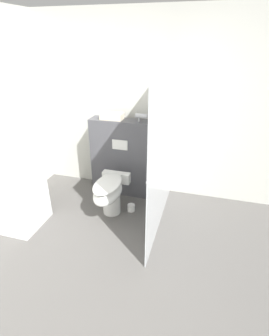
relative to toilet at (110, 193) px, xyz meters
name	(u,v)px	position (x,y,z in m)	size (l,w,h in m)	color
ground_plane	(79,292)	(0.15, -1.22, -0.34)	(12.00, 12.00, 0.00)	#565451
wall_back	(139,108)	(0.15, 0.85, 0.91)	(8.00, 0.06, 2.50)	silver
partition_panel	(123,158)	(-0.02, 0.62, 0.23)	(0.92, 0.26, 1.13)	#4C4C51
shower_glass	(164,147)	(0.66, 0.03, 0.69)	(0.04, 1.59, 2.05)	silver
toilet	(110,193)	(0.00, 0.00, 0.00)	(0.38, 0.67, 0.51)	white
sink_vanity	(15,192)	(-1.02, -0.49, 0.13)	(0.55, 0.56, 1.07)	white
hair_drier	(142,116)	(0.26, 0.61, 0.87)	(0.18, 0.06, 0.11)	#B7B7BC
folded_towel	(112,116)	(-0.16, 0.61, 0.84)	(0.30, 0.17, 0.09)	beige
spare_toilet_roll	(131,208)	(0.24, 0.15, -0.29)	(0.10, 0.10, 0.09)	white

